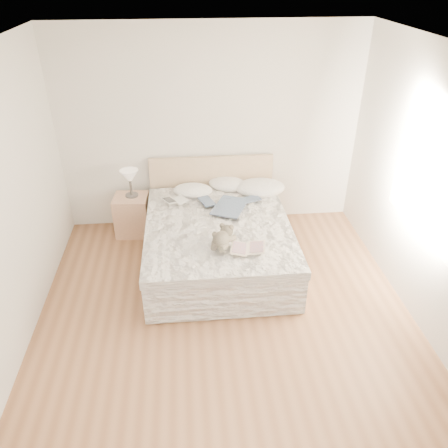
{
  "coord_description": "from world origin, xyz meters",
  "views": [
    {
      "loc": [
        -0.35,
        -3.32,
        3.3
      ],
      "look_at": [
        0.07,
        1.05,
        0.62
      ],
      "focal_mm": 35.0,
      "sensor_mm": 36.0,
      "label": 1
    }
  ],
  "objects_px": {
    "nightstand": "(132,215)",
    "table_lamp": "(130,178)",
    "bed": "(218,240)",
    "childrens_book": "(248,248)",
    "photo_book": "(175,201)",
    "teddy_bear": "(221,244)"
  },
  "relations": [
    {
      "from": "table_lamp",
      "to": "childrens_book",
      "type": "height_order",
      "value": "table_lamp"
    },
    {
      "from": "photo_book",
      "to": "childrens_book",
      "type": "xyz_separation_m",
      "value": [
        0.78,
        -1.16,
        0.0
      ]
    },
    {
      "from": "bed",
      "to": "table_lamp",
      "type": "xyz_separation_m",
      "value": [
        -1.09,
        0.8,
        0.52
      ]
    },
    {
      "from": "childrens_book",
      "to": "table_lamp",
      "type": "bearing_deg",
      "value": 143.29
    },
    {
      "from": "childrens_book",
      "to": "bed",
      "type": "bearing_deg",
      "value": 122.43
    },
    {
      "from": "nightstand",
      "to": "table_lamp",
      "type": "xyz_separation_m",
      "value": [
        0.02,
        0.03,
        0.55
      ]
    },
    {
      "from": "nightstand",
      "to": "teddy_bear",
      "type": "height_order",
      "value": "teddy_bear"
    },
    {
      "from": "bed",
      "to": "teddy_bear",
      "type": "distance_m",
      "value": 0.7
    },
    {
      "from": "nightstand",
      "to": "table_lamp",
      "type": "height_order",
      "value": "table_lamp"
    },
    {
      "from": "bed",
      "to": "nightstand",
      "type": "bearing_deg",
      "value": 145.41
    },
    {
      "from": "nightstand",
      "to": "photo_book",
      "type": "relative_size",
      "value": 1.88
    },
    {
      "from": "nightstand",
      "to": "childrens_book",
      "type": "height_order",
      "value": "childrens_book"
    },
    {
      "from": "table_lamp",
      "to": "childrens_book",
      "type": "xyz_separation_m",
      "value": [
        1.37,
        -1.49,
        -0.2
      ]
    },
    {
      "from": "nightstand",
      "to": "photo_book",
      "type": "distance_m",
      "value": 0.76
    },
    {
      "from": "bed",
      "to": "table_lamp",
      "type": "height_order",
      "value": "bed"
    },
    {
      "from": "childrens_book",
      "to": "teddy_bear",
      "type": "distance_m",
      "value": 0.29
    },
    {
      "from": "photo_book",
      "to": "childrens_book",
      "type": "relative_size",
      "value": 0.78
    },
    {
      "from": "nightstand",
      "to": "bed",
      "type": "bearing_deg",
      "value": -34.59
    },
    {
      "from": "photo_book",
      "to": "table_lamp",
      "type": "bearing_deg",
      "value": 117.94
    },
    {
      "from": "table_lamp",
      "to": "childrens_book",
      "type": "distance_m",
      "value": 2.03
    },
    {
      "from": "childrens_book",
      "to": "teddy_bear",
      "type": "relative_size",
      "value": 1.14
    },
    {
      "from": "bed",
      "to": "table_lamp",
      "type": "distance_m",
      "value": 1.45
    }
  ]
}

